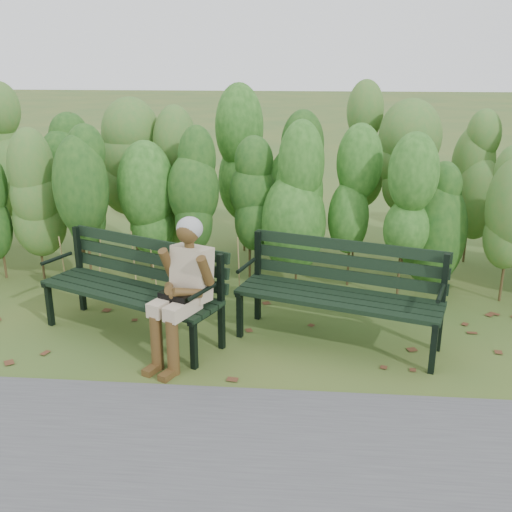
{
  "coord_description": "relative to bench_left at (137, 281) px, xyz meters",
  "views": [
    {
      "loc": [
        0.49,
        -5.33,
        2.7
      ],
      "look_at": [
        0.0,
        0.35,
        0.75
      ],
      "focal_mm": 42.0,
      "sensor_mm": 36.0,
      "label": 1
    }
  ],
  "objects": [
    {
      "name": "bench_left",
      "position": [
        0.0,
        0.0,
        0.0
      ],
      "size": [
        1.98,
        1.36,
        0.95
      ],
      "color": "black",
      "rests_on": "ground"
    },
    {
      "name": "footpath",
      "position": [
        1.16,
        -2.25,
        -0.56
      ],
      "size": [
        60.0,
        2.5,
        0.01
      ],
      "primitive_type": "cube",
      "color": "#474749",
      "rests_on": "ground"
    },
    {
      "name": "leaf_litter",
      "position": [
        1.43,
        -0.44,
        -0.56
      ],
      "size": [
        5.99,
        2.19,
        0.01
      ],
      "color": "brown",
      "rests_on": "ground"
    },
    {
      "name": "bench_right",
      "position": [
        2.01,
        0.02,
        0.01
      ],
      "size": [
        2.04,
        1.19,
        0.97
      ],
      "color": "black",
      "rests_on": "ground"
    },
    {
      "name": "ground",
      "position": [
        1.16,
        -0.05,
        -0.56
      ],
      "size": [
        80.0,
        80.0,
        0.0
      ],
      "primitive_type": "plane",
      "color": "#385B26"
    },
    {
      "name": "seated_woman",
      "position": [
        0.57,
        -0.47,
        0.19
      ],
      "size": [
        0.62,
        0.8,
        1.32
      ],
      "color": "#C3B397",
      "rests_on": "ground"
    },
    {
      "name": "hedge_band",
      "position": [
        1.16,
        1.81,
        0.7
      ],
      "size": [
        11.04,
        1.67,
        2.42
      ],
      "color": "#47381E",
      "rests_on": "ground"
    }
  ]
}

